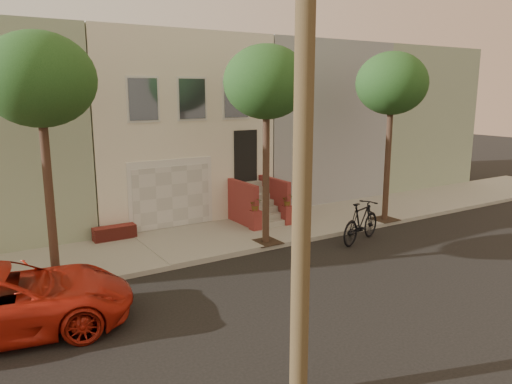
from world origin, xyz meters
TOP-DOWN VIEW (x-y plane):
  - ground at (0.00, 0.00)m, footprint 90.00×90.00m
  - sidewalk at (0.00, 5.35)m, footprint 40.00×3.70m
  - house_row at (0.00, 11.19)m, footprint 33.10×11.70m
  - tree_left at (-5.50, 3.90)m, footprint 2.70×2.57m
  - tree_mid at (1.00, 3.90)m, footprint 2.70×2.57m
  - tree_right at (6.50, 3.90)m, footprint 2.70×2.57m
  - pickup_truck at (-6.92, 1.88)m, footprint 5.69×3.35m
  - motorcycle at (4.01, 2.62)m, footprint 2.43×1.37m

SIDE VIEW (x-z plane):
  - ground at x=0.00m, z-range 0.00..0.00m
  - sidewalk at x=0.00m, z-range 0.00..0.15m
  - motorcycle at x=4.01m, z-range 0.00..1.41m
  - pickup_truck at x=-6.92m, z-range 0.00..1.49m
  - house_row at x=0.00m, z-range 0.14..7.14m
  - tree_left at x=-5.50m, z-range 2.11..8.41m
  - tree_mid at x=1.00m, z-range 2.11..8.41m
  - tree_right at x=6.50m, z-range 2.11..8.41m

